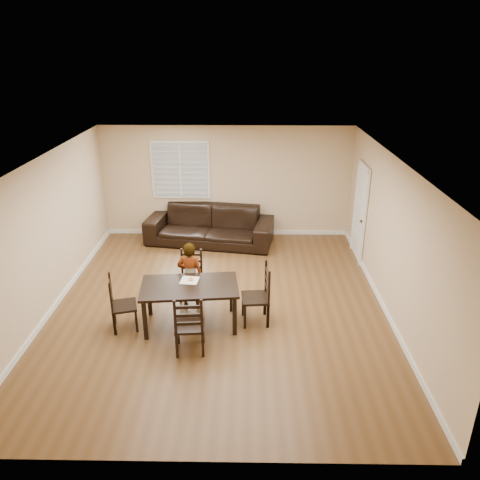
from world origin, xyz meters
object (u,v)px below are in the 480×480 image
child (190,276)px  sofa (210,226)px  chair_right (263,296)px  chair_near (192,275)px  chair_left (117,305)px  donut (191,279)px  chair_far (189,329)px  dining_table (190,290)px

child → sofa: size_ratio=0.43×
sofa → chair_right: bearing=-61.8°
chair_near → chair_left: chair_left is taller
chair_near → sofa: bearing=88.1°
donut → chair_left: bearing=-165.0°
chair_far → sofa: size_ratio=0.34×
chair_near → chair_right: bearing=-32.7°
dining_table → chair_near: 1.04m
chair_right → chair_far: bearing=-54.8°
chair_far → chair_right: 1.50m
chair_far → chair_right: chair_right is taller
chair_near → chair_left: 1.61m
chair_far → chair_left: (-1.29, 0.71, -0.02)m
chair_left → sofa: bearing=-34.6°
child → sofa: child is taller
chair_left → chair_right: bearing=-99.5°
chair_right → sofa: 3.64m
chair_far → chair_left: size_ratio=1.04×
chair_near → chair_far: size_ratio=0.93×
chair_near → child: (0.03, -0.43, 0.21)m
chair_near → sofa: size_ratio=0.31×
chair_right → dining_table: bearing=-89.5°
donut → child: bearing=98.7°
donut → sofa: (0.05, 3.39, -0.34)m
sofa → chair_left: bearing=-99.3°
chair_left → child: child is taller
chair_near → donut: chair_near is taller
dining_table → child: (-0.06, 0.58, -0.03)m
chair_far → donut: chair_far is taller
chair_left → dining_table: bearing=-99.0°
dining_table → chair_near: chair_near is taller
chair_right → sofa: bearing=-166.5°
donut → dining_table: bearing=-90.5°
dining_table → sofa: bearing=83.3°
chair_left → sofa: (1.26, 3.72, -0.01)m
chair_left → chair_near: bearing=-60.0°
chair_far → sofa: 4.42m
dining_table → sofa: 3.58m
chair_near → chair_right: 1.59m
dining_table → chair_left: (-1.21, -0.14, -0.22)m
chair_far → chair_right: (1.14, 0.97, 0.03)m
chair_near → chair_left: (-1.12, -1.15, 0.02)m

